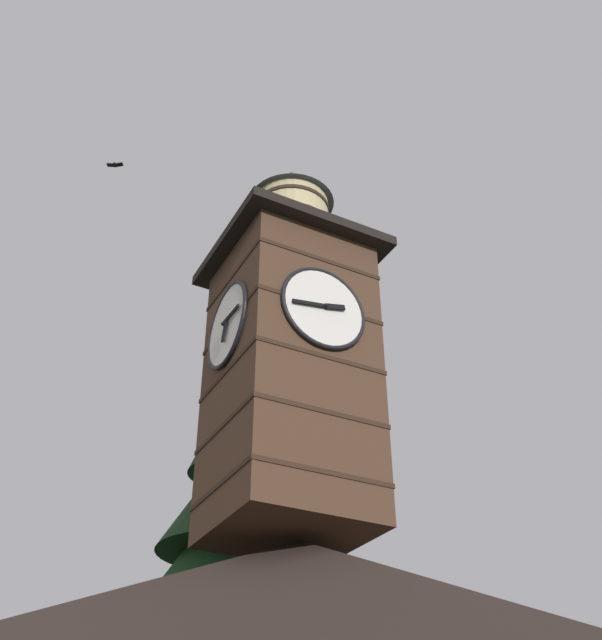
# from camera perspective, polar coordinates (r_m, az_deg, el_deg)

# --- Properties ---
(clock_tower) EXTENTS (3.75, 3.75, 9.94)m
(clock_tower) POSITION_cam_1_polar(r_m,az_deg,el_deg) (17.44, -0.83, -2.36)
(clock_tower) COLOR #4C3323
(clock_tower) RESTS_ON building_main
(moon) EXTENTS (1.40, 1.40, 1.40)m
(moon) POSITION_cam_1_polar(r_m,az_deg,el_deg) (48.34, -5.99, -18.21)
(moon) COLOR silver
(flying_bird_high) EXTENTS (0.48, 0.36, 0.11)m
(flying_bird_high) POSITION_cam_1_polar(r_m,az_deg,el_deg) (23.57, -13.65, 11.13)
(flying_bird_high) COLOR black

